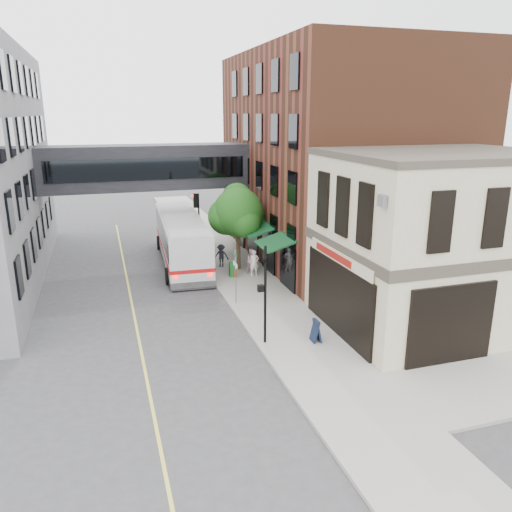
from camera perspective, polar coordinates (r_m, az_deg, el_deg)
ground at (r=21.10m, az=1.72°, el=-12.57°), size 120.00×120.00×0.00m
sidewalk_main at (r=34.03m, az=-2.77°, el=-1.11°), size 4.00×60.00×0.15m
corner_building at (r=25.34m, az=19.82°, el=1.63°), size 10.19×8.12×8.45m
brick_building at (r=36.38m, az=9.14°, el=10.94°), size 13.76×18.00×14.00m
skyway_bridge at (r=35.80m, az=-12.46°, el=9.90°), size 14.00×3.18×3.00m
traffic_signal_near at (r=21.74m, az=0.99°, el=-3.08°), size 0.44×0.22×4.60m
traffic_signal_far at (r=35.72m, az=-6.78°, el=5.02°), size 0.53×0.28×4.50m
street_sign_pole at (r=26.62m, az=-2.35°, el=-1.84°), size 0.08×0.75×3.00m
street_tree at (r=32.41m, az=-2.18°, el=5.02°), size 3.80×3.20×5.60m
lane_marking at (r=29.31m, az=-14.14°, el=-4.62°), size 0.12×40.00×0.01m
bus at (r=34.87m, az=-8.53°, el=2.16°), size 3.47×12.31×3.28m
pedestrian_a at (r=31.49m, az=-0.20°, el=-0.79°), size 0.63×0.43×1.66m
pedestrian_b at (r=32.00m, az=-0.47°, el=-0.56°), size 0.87×0.73×1.61m
pedestrian_c at (r=33.38m, az=-4.00°, el=0.05°), size 1.15×0.95×1.55m
newspaper_box at (r=31.45m, az=-2.64°, el=-1.55°), size 0.47×0.42×0.91m
sandwich_board at (r=22.86m, az=6.87°, el=-8.47°), size 0.38×0.58×1.03m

